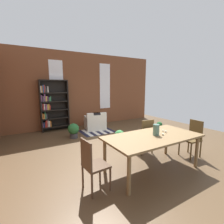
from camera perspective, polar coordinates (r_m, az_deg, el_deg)
ground_plane at (r=4.79m, az=5.04°, el=-13.30°), size 8.87×8.87×0.00m
back_wall_brick at (r=7.52m, az=-10.49°, el=7.65°), size 7.48×0.12×3.28m
window_pane_0 at (r=7.14m, az=-19.01°, el=8.54°), size 0.55×0.02×2.13m
window_pane_1 at (r=7.92m, az=-2.52°, el=9.06°), size 0.55×0.02×2.13m
dining_table at (r=3.62m, az=14.25°, el=-9.28°), size 2.09×1.06×0.78m
vase_on_table at (r=3.63m, az=15.37°, el=-6.10°), size 0.14×0.14×0.24m
tealight_candle_0 at (r=3.90m, az=18.47°, el=-6.66°), size 0.04×0.04×0.04m
tealight_candle_1 at (r=3.68m, az=17.58°, el=-7.58°), size 0.04×0.04×0.04m
tealight_candle_2 at (r=3.98m, az=17.60°, el=-6.37°), size 0.04×0.04×0.03m
dining_chair_far_right at (r=4.50m, az=11.59°, el=-8.00°), size 0.43×0.43×0.95m
dining_chair_head_left at (r=2.94m, az=-6.99°, el=-17.63°), size 0.43×0.43×0.95m
dining_chair_head_right at (r=4.75m, az=26.61°, el=-7.93°), size 0.43×0.43×0.95m
bookshelf_tall at (r=6.96m, az=-20.49°, el=2.20°), size 1.10×0.29×2.07m
armchair_white at (r=6.88m, az=-5.99°, el=-3.84°), size 0.93×0.93×0.75m
potted_plant_by_shelf at (r=5.13m, az=2.71°, el=-8.71°), size 0.32×0.32×0.46m
potted_plant_corner at (r=5.87m, az=-13.50°, el=-6.26°), size 0.39×0.39×0.53m
potted_plant_window at (r=7.00m, az=16.42°, el=-4.71°), size 0.24×0.24×0.36m
striped_rug at (r=6.62m, az=-5.33°, el=-6.81°), size 1.29×1.02×0.01m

